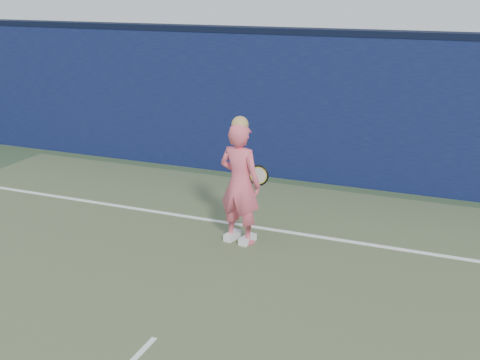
% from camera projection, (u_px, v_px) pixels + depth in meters
% --- Properties ---
extents(backstop_wall, '(24.00, 0.40, 2.50)m').
position_uv_depth(backstop_wall, '(311.00, 109.00, 10.34)').
color(backstop_wall, '#0D123B').
rests_on(backstop_wall, ground).
extents(wall_cap, '(24.00, 0.42, 0.10)m').
position_uv_depth(wall_cap, '(314.00, 32.00, 9.93)').
color(wall_cap, black).
rests_on(wall_cap, backstop_wall).
extents(player, '(0.66, 0.50, 1.72)m').
position_uv_depth(player, '(240.00, 183.00, 7.85)').
color(player, '#F05D73').
rests_on(player, ground).
extents(racket, '(0.54, 0.16, 0.29)m').
position_uv_depth(racket, '(257.00, 175.00, 8.20)').
color(racket, black).
rests_on(racket, ground).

